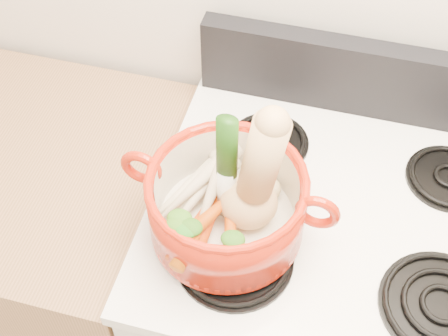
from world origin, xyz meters
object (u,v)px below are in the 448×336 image
(leek, at_px, (227,166))
(stove_body, at_px, (318,321))
(squash, at_px, (250,173))
(dutch_oven, at_px, (227,205))

(leek, bearing_deg, stove_body, 24.92)
(stove_body, distance_m, squash, 0.70)
(stove_body, bearing_deg, leek, -160.17)
(stove_body, bearing_deg, squash, -153.09)
(squash, bearing_deg, leek, 152.19)
(stove_body, height_order, leek, leek)
(squash, bearing_deg, dutch_oven, -177.91)
(squash, bearing_deg, stove_body, 12.14)
(leek, bearing_deg, squash, -7.95)
(stove_body, relative_size, squash, 3.40)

